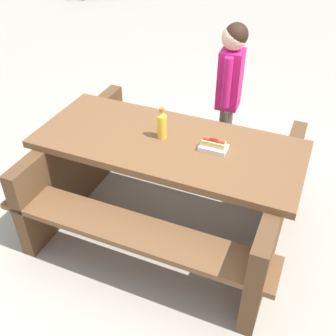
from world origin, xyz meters
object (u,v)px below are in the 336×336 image
at_px(child_in_coat, 230,80).
at_px(soda_bottle, 162,124).
at_px(picnic_table, 168,177).
at_px(hotdog_tray, 214,146).

bearing_deg(child_in_coat, soda_bottle, -110.45).
height_order(picnic_table, hotdog_tray, hotdog_tray).
xyz_separation_m(soda_bottle, hotdog_tray, (0.36, -0.05, -0.07)).
bearing_deg(soda_bottle, child_in_coat, 69.55).
relative_size(hotdog_tray, child_in_coat, 0.15).
bearing_deg(hotdog_tray, soda_bottle, 172.16).
distance_m(picnic_table, hotdog_tray, 0.46).
bearing_deg(child_in_coat, hotdog_tray, -87.66).
distance_m(soda_bottle, child_in_coat, 0.93).
height_order(picnic_table, child_in_coat, child_in_coat).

